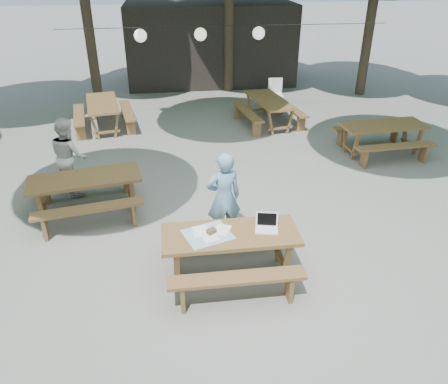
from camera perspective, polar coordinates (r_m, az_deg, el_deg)
name	(u,v)px	position (r m, az deg, el deg)	size (l,w,h in m)	color
ground	(244,231)	(7.76, 2.56, -5.15)	(80.00, 80.00, 0.00)	#64635F
pavilion	(210,43)	(17.17, -1.87, 18.92)	(6.00, 3.00, 2.80)	black
main_picnic_table	(230,253)	(6.58, 0.80, -7.99)	(2.00, 1.58, 0.75)	brown
picnic_table_nw	(87,195)	(8.49, -17.46, -0.32)	(2.15, 1.90, 0.75)	brown
picnic_table_ne	(381,138)	(11.29, 19.86, 6.60)	(2.04, 1.69, 0.75)	brown
picnic_table_far_w	(104,115)	(12.72, -15.44, 9.68)	(1.87, 2.13, 0.75)	brown
picnic_table_far_e	(269,112)	(12.61, 5.88, 10.41)	(1.88, 2.14, 0.75)	brown
woman	(224,198)	(7.15, -0.03, -0.76)	(0.59, 0.38, 1.60)	#6598B9
second_person	(69,156)	(9.23, -19.60, 4.48)	(0.76, 0.59, 1.57)	beige
plastic_chair	(276,100)	(14.18, 6.75, 11.88)	(0.46, 0.46, 0.90)	white
laptop	(267,225)	(6.46, 5.60, -4.31)	(0.38, 0.33, 0.24)	white
tabletop_clutter	(209,234)	(6.34, -2.02, -5.46)	(0.79, 0.73, 0.08)	#3885C0
paper_lanterns	(201,34)	(12.52, -3.03, 19.89)	(9.00, 0.34, 0.38)	black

